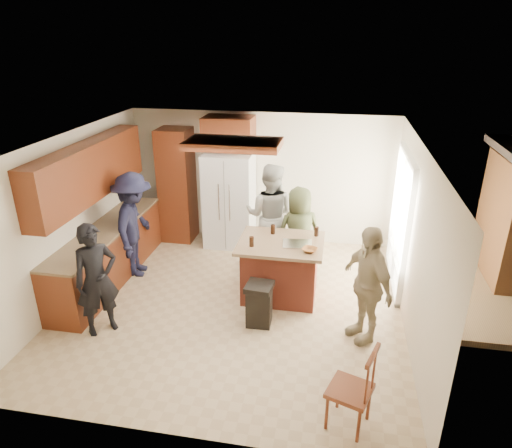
% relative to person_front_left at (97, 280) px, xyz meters
% --- Properties ---
extents(person_front_left, '(0.71, 0.71, 1.59)m').
position_rel_person_front_left_xyz_m(person_front_left, '(0.00, 0.00, 0.00)').
color(person_front_left, black).
rests_on(person_front_left, ground).
extents(person_behind_left, '(0.94, 0.64, 1.83)m').
position_rel_person_front_left_xyz_m(person_behind_left, '(1.98, 2.40, 0.12)').
color(person_behind_left, '#989890').
rests_on(person_behind_left, ground).
extents(person_behind_right, '(0.89, 0.76, 1.55)m').
position_rel_person_front_left_xyz_m(person_behind_right, '(2.51, 2.09, -0.02)').
color(person_behind_right, '#373D23').
rests_on(person_behind_right, ground).
extents(person_side_right, '(0.93, 1.07, 1.64)m').
position_rel_person_front_left_xyz_m(person_side_right, '(3.54, 0.49, 0.02)').
color(person_side_right, tan).
rests_on(person_side_right, ground).
extents(person_counter, '(0.68, 1.21, 1.79)m').
position_rel_person_front_left_xyz_m(person_counter, '(-0.18, 1.63, 0.10)').
color(person_counter, black).
rests_on(person_counter, ground).
extents(left_cabinetry, '(0.64, 3.00, 2.30)m').
position_rel_person_front_left_xyz_m(left_cabinetry, '(-0.60, 1.34, 0.16)').
color(left_cabinetry, maroon).
rests_on(left_cabinetry, ground).
extents(back_wall_units, '(1.80, 0.60, 2.45)m').
position_rel_person_front_left_xyz_m(back_wall_units, '(0.31, 3.14, 0.58)').
color(back_wall_units, maroon).
rests_on(back_wall_units, ground).
extents(refrigerator, '(0.90, 0.76, 1.80)m').
position_rel_person_front_left_xyz_m(refrigerator, '(1.09, 3.06, 0.10)').
color(refrigerator, white).
rests_on(refrigerator, ground).
extents(kitchen_island, '(1.28, 1.03, 0.93)m').
position_rel_person_front_left_xyz_m(kitchen_island, '(2.30, 1.33, -0.32)').
color(kitchen_island, '#9D3B28').
rests_on(kitchen_island, ground).
extents(island_items, '(1.03, 0.74, 0.15)m').
position_rel_person_front_left_xyz_m(island_items, '(2.54, 1.27, 0.17)').
color(island_items, silver).
rests_on(island_items, kitchen_island).
extents(trash_bin, '(0.39, 0.39, 0.63)m').
position_rel_person_front_left_xyz_m(trash_bin, '(2.11, 0.54, -0.48)').
color(trash_bin, black).
rests_on(trash_bin, ground).
extents(spindle_chair, '(0.54, 0.54, 0.99)m').
position_rel_person_front_left_xyz_m(spindle_chair, '(3.36, -1.09, -0.34)').
color(spindle_chair, maroon).
rests_on(spindle_chair, ground).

